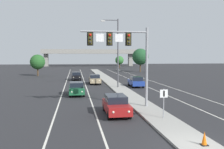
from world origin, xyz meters
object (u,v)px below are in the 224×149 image
street_lamp_median (116,49)px  car_receding_blue (136,82)px  median_sign_post (164,99)px  tree_far_right_b (140,57)px  car_oncoming_red (116,105)px  car_oncoming_black (77,76)px  traffic_cone_median_nose (204,139)px  tree_far_right_a (119,60)px  overhead_signal_mast (124,49)px  tree_far_left_c (38,62)px  car_oncoming_green (76,88)px  car_oncoming_tan (95,79)px

street_lamp_median → car_receding_blue: bearing=19.7°
median_sign_post → tree_far_right_b: size_ratio=0.32×
median_sign_post → car_oncoming_red: (-3.25, 2.20, -0.77)m
car_oncoming_black → traffic_cone_median_nose: size_ratio=6.07×
street_lamp_median → traffic_cone_median_nose: 24.93m
street_lamp_median → car_oncoming_red: bearing=-99.5°
car_oncoming_red → car_receding_blue: same height
median_sign_post → traffic_cone_median_nose: median_sign_post is taller
car_oncoming_black → tree_far_right_a: (16.54, 44.54, 2.22)m
median_sign_post → car_oncoming_black: bearing=101.2°
overhead_signal_mast → tree_far_left_c: size_ratio=1.41×
overhead_signal_mast → tree_far_right_a: size_ratio=1.54×
car_oncoming_black → car_oncoming_green: bearing=-90.3°
car_oncoming_tan → tree_far_right_a: size_ratio=0.96×
median_sign_post → traffic_cone_median_nose: 5.90m
car_oncoming_red → car_receding_blue: bearing=71.2°
overhead_signal_mast → street_lamp_median: size_ratio=0.72×
car_oncoming_black → median_sign_post: bearing=-78.8°
traffic_cone_median_nose → tree_far_left_c: size_ratio=0.15×
car_oncoming_black → tree_far_left_c: tree_far_left_c is taller
car_oncoming_green → tree_far_left_c: tree_far_left_c is taller
overhead_signal_mast → traffic_cone_median_nose: (2.26, -10.27, -4.95)m
street_lamp_median → car_receding_blue: size_ratio=2.22×
overhead_signal_mast → car_oncoming_tan: overhead_signal_mast is taller
car_oncoming_green → traffic_cone_median_nose: bearing=-70.7°
tree_far_right_b → car_oncoming_black: bearing=-131.0°
tree_far_right_b → car_oncoming_green: bearing=-114.8°
street_lamp_median → tree_far_right_b: bearing=69.7°
median_sign_post → car_receding_blue: median_sign_post is taller
tree_far_right_b → tree_far_left_c: size_ratio=1.35×
tree_far_left_c → tree_far_right_a: size_ratio=1.09×
overhead_signal_mast → street_lamp_median: (1.63, 14.08, 0.34)m
street_lamp_median → overhead_signal_mast: bearing=-96.6°
street_lamp_median → car_oncoming_green: 9.57m
tree_far_right_b → tree_far_right_a: bearing=95.2°
car_oncoming_green → tree_far_right_a: 65.75m
tree_far_right_a → car_receding_blue: bearing=-97.5°
traffic_cone_median_nose → overhead_signal_mast: bearing=102.4°
street_lamp_median → car_receding_blue: (3.25, 1.16, -4.97)m
median_sign_post → street_lamp_median: 19.04m
car_oncoming_tan → tree_far_right_a: (13.48, 51.78, 2.22)m
median_sign_post → car_receding_blue: 19.92m
overhead_signal_mast → tree_far_right_a: bearing=80.2°
car_oncoming_red → tree_far_right_b: (15.58, 51.17, 3.67)m
car_receding_blue → tree_far_right_b: tree_far_right_b is taller
overhead_signal_mast → car_oncoming_green: bearing=116.9°
car_oncoming_black → tree_far_right_b: 28.65m
median_sign_post → traffic_cone_median_nose: size_ratio=2.97×
car_oncoming_red → traffic_cone_median_nose: size_ratio=6.04×
street_lamp_median → car_oncoming_tan: size_ratio=2.24×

